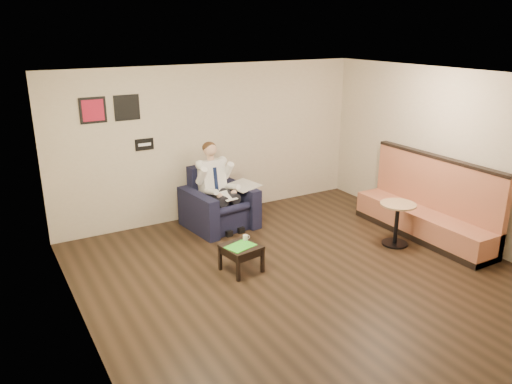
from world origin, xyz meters
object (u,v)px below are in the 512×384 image
armchair (219,199)px  green_folder (240,246)px  side_table (241,258)px  banquette (425,199)px  seated_man (223,190)px  smartphone (238,241)px  coffee_mug (245,238)px  cafe_table (396,224)px

armchair → green_folder: size_ratio=2.66×
side_table → banquette: 3.36m
seated_man → smartphone: bearing=-115.5°
side_table → seated_man: bearing=72.4°
green_folder → coffee_mug: 0.23m
cafe_table → side_table: bearing=170.7°
coffee_mug → smartphone: bearing=171.8°
seated_man → banquette: size_ratio=0.54×
seated_man → coffee_mug: 1.52m
armchair → cafe_table: 3.05m
armchair → side_table: armchair is taller
banquette → cafe_table: banquette is taller
green_folder → smartphone: size_ratio=3.21×
armchair → green_folder: armchair is taller
armchair → coffee_mug: bearing=-109.2°
armchair → side_table: bearing=-112.8°
seated_man → smartphone: (-0.48, -1.43, -0.31)m
side_table → banquette: size_ratio=0.19×
coffee_mug → cafe_table: (2.50, -0.57, -0.09)m
armchair → smartphone: (-0.46, -1.57, -0.11)m
side_table → green_folder: bearing=-137.4°
armchair → side_table: 1.81m
smartphone → coffee_mug: bearing=-7.1°
seated_man → cafe_table: seated_man is taller
side_table → banquette: banquette is taller
armchair → side_table: (-0.49, -1.72, -0.32)m
coffee_mug → cafe_table: cafe_table is taller
green_folder → coffee_mug: size_ratio=4.74×
armchair → green_folder: (-0.51, -1.74, -0.11)m
armchair → banquette: size_ratio=0.41×
green_folder → seated_man: bearing=71.8°
side_table → smartphone: 0.26m
side_table → coffee_mug: bearing=42.6°
coffee_mug → smartphone: coffee_mug is taller
side_table → banquette: (3.30, -0.40, 0.47)m
armchair → seated_man: size_ratio=0.75×
seated_man → coffee_mug: (-0.36, -1.45, -0.27)m
seated_man → banquette: (2.79, -1.99, -0.04)m
smartphone → side_table: bearing=-97.4°
armchair → seated_man: (0.02, -0.14, 0.19)m
coffee_mug → smartphone: 0.13m
smartphone → banquette: size_ratio=0.05×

